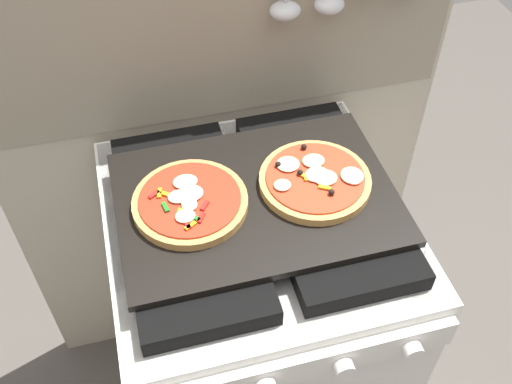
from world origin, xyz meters
name	(u,v)px	position (x,y,z in m)	size (l,w,h in m)	color
kitchen_backsplash	(223,135)	(0.00, 0.33, 0.79)	(1.10, 0.09, 1.55)	#B2A893
stove	(256,322)	(0.00, 0.00, 0.45)	(0.60, 0.64, 0.90)	white
baking_tray	(256,198)	(0.00, 0.00, 0.91)	(0.54, 0.38, 0.02)	black
pizza_left	(190,202)	(-0.13, 0.01, 0.93)	(0.22, 0.22, 0.03)	#C18947
pizza_right	(315,180)	(0.12, 0.00, 0.93)	(0.22, 0.22, 0.03)	tan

